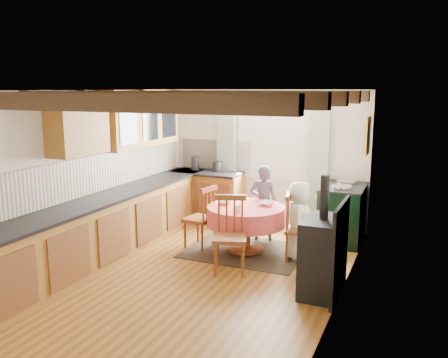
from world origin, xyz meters
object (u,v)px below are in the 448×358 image
at_px(chair_left, 200,217).
at_px(chair_right, 299,227).
at_px(aga_range, 343,213).
at_px(cast_iron_stove, 323,236).
at_px(chair_near, 230,235).
at_px(dining_table, 246,229).
at_px(child_far, 263,203).
at_px(cup, 238,209).
at_px(child_right, 298,220).

distance_m(chair_left, chair_right, 1.55).
xyz_separation_m(aga_range, cast_iron_stove, (0.11, -2.11, 0.26)).
height_order(chair_right, cast_iron_stove, cast_iron_stove).
height_order(chair_near, chair_left, chair_near).
bearing_deg(chair_near, dining_table, 76.92).
relative_size(dining_table, chair_near, 1.13).
bearing_deg(chair_near, child_far, 71.72).
bearing_deg(cup, dining_table, 91.61).
xyz_separation_m(aga_range, cup, (-1.24, -1.43, 0.28)).
xyz_separation_m(chair_left, cast_iron_stove, (2.08, -0.93, 0.23)).
bearing_deg(cup, child_right, 26.11).
bearing_deg(child_far, dining_table, 70.33).
xyz_separation_m(dining_table, cast_iron_stove, (1.35, -1.02, 0.37)).
xyz_separation_m(chair_right, child_right, (-0.03, 0.07, 0.08)).
bearing_deg(chair_near, aga_range, 39.78).
bearing_deg(cast_iron_stove, child_far, 128.14).
xyz_separation_m(dining_table, cup, (0.01, -0.34, 0.39)).
bearing_deg(chair_right, cast_iron_stove, -163.59).
distance_m(child_right, cup, 0.89).
distance_m(aga_range, child_far, 1.28).
distance_m(chair_near, aga_range, 2.25).
xyz_separation_m(chair_near, cast_iron_stove, (1.26, -0.18, 0.21)).
height_order(dining_table, child_right, child_right).
bearing_deg(child_right, aga_range, -37.10).
bearing_deg(chair_left, child_right, 103.73).
bearing_deg(cup, cast_iron_stove, -26.81).
distance_m(cast_iron_stove, child_far, 2.09).
height_order(chair_near, child_right, child_right).
relative_size(dining_table, child_far, 0.94).
height_order(chair_near, aga_range, chair_near).
distance_m(chair_near, chair_left, 1.11).
relative_size(cast_iron_stove, child_far, 1.17).
relative_size(aga_range, cast_iron_stove, 0.70).
distance_m(aga_range, child_right, 1.14).
distance_m(chair_left, child_far, 1.07).
height_order(chair_left, aga_range, chair_left).
xyz_separation_m(child_far, child_right, (0.73, -0.58, -0.05)).
xyz_separation_m(chair_right, cast_iron_stove, (0.53, -0.99, 0.24)).
bearing_deg(dining_table, aga_range, 41.03).
bearing_deg(child_right, child_far, 37.77).
xyz_separation_m(cast_iron_stove, child_right, (-0.56, 1.06, -0.15)).
height_order(chair_near, chair_right, chair_near).
distance_m(chair_right, aga_range, 1.19).
xyz_separation_m(chair_near, cup, (-0.08, 0.50, 0.23)).
xyz_separation_m(chair_near, child_right, (0.70, 0.89, 0.05)).
bearing_deg(cast_iron_stove, chair_left, 155.81).
xyz_separation_m(chair_left, cup, (0.73, -0.25, 0.26)).
bearing_deg(chair_right, cup, 98.96).
bearing_deg(chair_left, chair_near, 55.99).
relative_size(dining_table, cup, 11.98).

